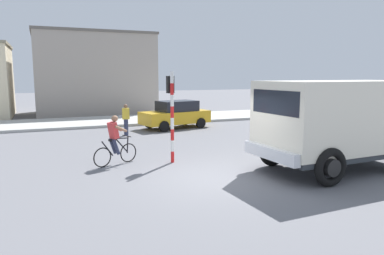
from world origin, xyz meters
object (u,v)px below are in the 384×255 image
Objects in this scene: cyclist at (115,140)px; traffic_light_pole at (171,104)px; pedestrian_near_kerb at (126,119)px; truck_foreground at (339,119)px; car_red_near at (176,114)px.

cyclist is 2.31m from traffic_light_pole.
traffic_light_pole is 1.98× the size of pedestrian_near_kerb.
truck_foreground is at bearing -27.89° from cyclist.
cyclist is 6.15m from pedestrian_near_kerb.
cyclist is at bearing -123.65° from car_red_near.
car_red_near is 3.60m from pedestrian_near_kerb.
cyclist is 8.94m from car_red_near.
truck_foreground is at bearing -62.59° from pedestrian_near_kerb.
truck_foreground reaches higher than car_red_near.
car_red_near is at bearing 24.93° from pedestrian_near_kerb.
car_red_near is at bearing 68.87° from traffic_light_pole.
cyclist is at bearing 152.11° from truck_foreground.
pedestrian_near_kerb is (-0.25, 6.29, -1.22)m from traffic_light_pole.
car_red_near is (3.02, 7.81, -1.25)m from traffic_light_pole.
car_red_near is (-1.60, 10.91, -0.85)m from truck_foreground.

